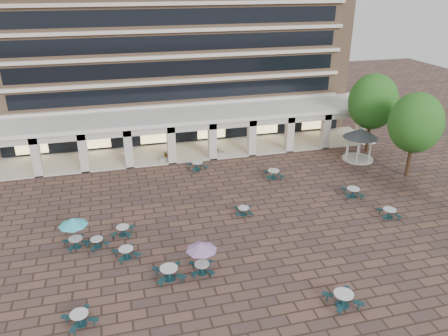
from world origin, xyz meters
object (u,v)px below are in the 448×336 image
at_px(picnic_table_1, 126,252).
at_px(picnic_table_2, 343,298).
at_px(planter_right, 217,152).
at_px(picnic_table_0, 80,318).
at_px(gazebo, 360,137).
at_px(planter_left, 166,157).

xyz_separation_m(picnic_table_1, picnic_table_2, (11.77, -7.87, 0.07)).
xyz_separation_m(picnic_table_1, planter_right, (10.21, 16.03, 0.02)).
distance_m(picnic_table_2, planter_right, 23.95).
relative_size(picnic_table_0, picnic_table_1, 1.04).
bearing_deg(picnic_table_2, gazebo, 51.72).
bearing_deg(picnic_table_0, planter_right, 35.37).
relative_size(gazebo, planter_left, 2.36).
bearing_deg(planter_right, picnic_table_1, -122.50).
bearing_deg(picnic_table_1, gazebo, 7.76).
xyz_separation_m(gazebo, planter_right, (-13.87, 4.49, -2.02)).
bearing_deg(picnic_table_1, planter_right, 39.66).
bearing_deg(planter_right, picnic_table_2, -86.27).
bearing_deg(picnic_table_0, picnic_table_1, 40.04).
distance_m(picnic_table_2, planter_left, 24.88).
relative_size(picnic_table_1, planter_right, 1.31).
bearing_deg(picnic_table_2, planter_right, 87.84).
xyz_separation_m(picnic_table_0, planter_right, (12.99, 21.65, 0.02)).
bearing_deg(planter_left, planter_right, 0.00).
xyz_separation_m(picnic_table_0, picnic_table_1, (2.77, 5.61, -0.00)).
bearing_deg(picnic_table_2, planter_left, 100.24).
distance_m(planter_left, planter_right, 5.36).
distance_m(picnic_table_0, picnic_table_2, 14.72).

